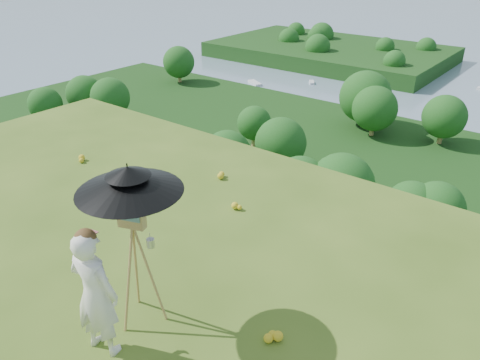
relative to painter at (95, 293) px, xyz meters
The scene contains 7 objects.
forest_slope 45.13m from the painter, 92.21° to the left, with size 140.00×56.00×22.00m, color black.
peninsula 174.32m from the painter, 116.38° to the left, with size 90.00×60.00×12.00m, color black, non-canonical shape.
slope_trees 37.40m from the painter, 92.21° to the left, with size 110.00×50.00×6.00m, color #1A5218, non-canonical shape.
painter is the anchor object (origin of this frame).
field_easel 0.61m from the painter, 91.17° to the left, with size 0.63×0.63×1.67m, color olive, non-canonical shape.
sun_umbrella 1.14m from the painter, 91.70° to the left, with size 1.18×1.18×0.75m, color black, non-canonical shape.
painter_cap 0.76m from the painter, ahead, with size 0.22×0.27×0.10m, color #CA706F, non-canonical shape.
Camera 1 is at (4.98, -1.03, 4.21)m, focal length 35.00 mm.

